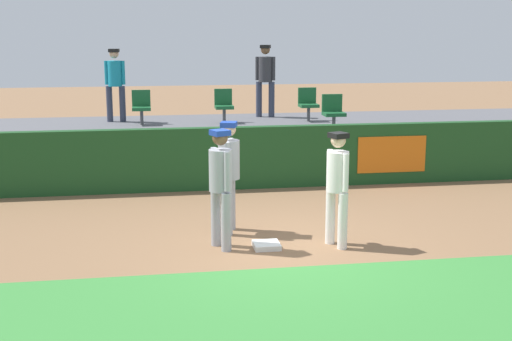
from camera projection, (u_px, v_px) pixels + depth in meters
The scene contains 14 objects.
ground_plane at pixel (285, 249), 10.51m from camera, with size 60.00×60.00×0.00m, color #846042.
grass_foreground_strip at pixel (321, 306), 8.37m from camera, with size 18.00×2.80×0.01m, color #388438.
first_base at pixel (266, 245), 10.56m from camera, with size 0.40×0.40×0.08m, color white.
player_fielder_home at pixel (337, 181), 10.47m from camera, with size 0.43×0.57×1.76m.
player_runner_visitor at pixel (221, 181), 10.35m from camera, with size 0.45×0.48×1.82m.
player_coach_visitor at pixel (229, 169), 11.17m from camera, with size 0.43×0.50×1.82m.
field_wall at pixel (246, 158), 14.35m from camera, with size 18.00×0.26×1.29m.
bleacher_platform at pixel (230, 145), 16.87m from camera, with size 18.00×4.80×0.94m, color #59595E.
seat_front_right at pixel (333, 111), 15.94m from camera, with size 0.48×0.44×0.84m.
seat_back_center at pixel (224, 104), 17.31m from camera, with size 0.44×0.44×0.84m.
seat_back_right at pixel (308, 102), 17.65m from camera, with size 0.47×0.44×0.84m.
seat_back_left at pixel (141, 105), 17.00m from camera, with size 0.45×0.44×0.84m.
spectator_hooded at pixel (265, 76), 18.30m from camera, with size 0.51×0.46×1.89m.
spectator_capped at pixel (115, 80), 17.39m from camera, with size 0.51×0.39×1.82m.
Camera 1 is at (-2.04, -9.85, 3.31)m, focal length 48.70 mm.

